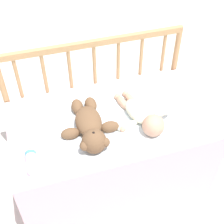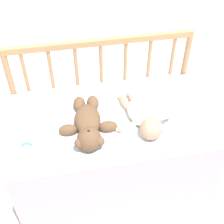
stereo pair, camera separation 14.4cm
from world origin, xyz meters
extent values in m
plane|color=silver|center=(0.00, 0.00, 0.00)|extent=(12.00, 12.00, 0.00)
cube|color=#EDB7C6|center=(0.00, 0.00, 0.28)|extent=(1.13, 0.64, 0.56)
cylinder|color=tan|center=(-0.55, 0.34, 0.43)|extent=(0.04, 0.04, 0.86)
cylinder|color=tan|center=(0.55, 0.34, 0.43)|extent=(0.04, 0.04, 0.86)
cube|color=tan|center=(0.00, 0.34, 0.84)|extent=(1.10, 0.03, 0.04)
cylinder|color=tan|center=(-0.45, 0.34, 0.69)|extent=(0.02, 0.02, 0.27)
cylinder|color=tan|center=(-0.30, 0.34, 0.69)|extent=(0.02, 0.02, 0.27)
cylinder|color=tan|center=(-0.15, 0.34, 0.69)|extent=(0.02, 0.02, 0.27)
cylinder|color=tan|center=(0.00, 0.34, 0.69)|extent=(0.02, 0.02, 0.27)
cylinder|color=tan|center=(0.15, 0.34, 0.69)|extent=(0.02, 0.02, 0.27)
cylinder|color=tan|center=(0.30, 0.34, 0.69)|extent=(0.02, 0.02, 0.27)
cylinder|color=tan|center=(0.45, 0.34, 0.69)|extent=(0.02, 0.02, 0.27)
cube|color=white|center=(0.01, -0.03, 0.56)|extent=(0.80, 0.52, 0.01)
ellipsoid|color=brown|center=(-0.14, -0.03, 0.61)|extent=(0.16, 0.23, 0.10)
sphere|color=brown|center=(-0.15, -0.18, 0.62)|extent=(0.13, 0.13, 0.13)
sphere|color=beige|center=(-0.15, -0.18, 0.66)|extent=(0.05, 0.05, 0.05)
sphere|color=black|center=(-0.15, -0.18, 0.68)|extent=(0.02, 0.02, 0.02)
sphere|color=brown|center=(-0.10, -0.21, 0.62)|extent=(0.05, 0.05, 0.05)
sphere|color=brown|center=(-0.20, -0.20, 0.62)|extent=(0.05, 0.05, 0.05)
ellipsoid|color=brown|center=(-0.04, -0.08, 0.59)|extent=(0.10, 0.07, 0.06)
ellipsoid|color=brown|center=(-0.25, -0.07, 0.59)|extent=(0.10, 0.07, 0.06)
ellipsoid|color=brown|center=(-0.09, 0.11, 0.59)|extent=(0.07, 0.12, 0.07)
ellipsoid|color=brown|center=(-0.17, 0.12, 0.59)|extent=(0.07, 0.12, 0.07)
ellipsoid|color=#EAEACC|center=(0.15, -0.03, 0.60)|extent=(0.15, 0.23, 0.08)
sphere|color=tan|center=(0.17, -0.17, 0.62)|extent=(0.12, 0.12, 0.12)
ellipsoid|color=#EAEACC|center=(0.26, -0.11, 0.64)|extent=(0.13, 0.07, 0.04)
ellipsoid|color=#EAEACC|center=(0.06, -0.10, 0.58)|extent=(0.13, 0.07, 0.04)
sphere|color=tan|center=(0.29, -0.06, 0.58)|extent=(0.03, 0.03, 0.03)
sphere|color=tan|center=(0.03, -0.11, 0.58)|extent=(0.03, 0.03, 0.03)
ellipsoid|color=tan|center=(0.15, 0.10, 0.58)|extent=(0.07, 0.13, 0.05)
ellipsoid|color=tan|center=(0.09, 0.09, 0.58)|extent=(0.07, 0.13, 0.05)
sphere|color=tan|center=(0.14, 0.16, 0.58)|extent=(0.04, 0.04, 0.04)
sphere|color=tan|center=(0.08, 0.15, 0.58)|extent=(0.04, 0.04, 0.04)
cylinder|color=white|center=(-0.46, -0.20, 0.59)|extent=(0.05, 0.10, 0.05)
cylinder|color=#4C99D8|center=(-0.46, -0.14, 0.59)|extent=(0.06, 0.02, 0.06)
sphere|color=#EAC67F|center=(-0.46, -0.13, 0.59)|extent=(0.04, 0.04, 0.04)
camera|label=1|loc=(-0.37, -1.18, 1.78)|focal=50.00mm
camera|label=2|loc=(-0.23, -1.22, 1.78)|focal=50.00mm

